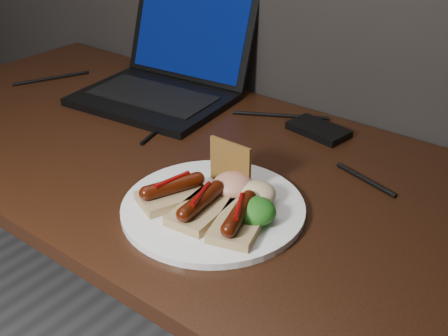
% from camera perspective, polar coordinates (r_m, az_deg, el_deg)
% --- Properties ---
extents(desk, '(1.40, 0.70, 0.75)m').
position_cam_1_polar(desk, '(1.21, -6.10, -1.46)').
color(desk, black).
rests_on(desk, ground).
extents(laptop, '(0.39, 0.38, 0.25)m').
position_cam_1_polar(laptop, '(1.40, -5.82, 9.45)').
color(laptop, black).
rests_on(laptop, desk).
extents(hard_drive, '(0.14, 0.09, 0.02)m').
position_cam_1_polar(hard_drive, '(1.23, 9.58, 3.85)').
color(hard_drive, black).
rests_on(hard_drive, desk).
extents(desk_cables, '(1.00, 0.35, 0.01)m').
position_cam_1_polar(desk_cables, '(1.28, -3.09, 5.29)').
color(desk_cables, black).
rests_on(desk_cables, desk).
extents(plate, '(0.35, 0.35, 0.01)m').
position_cam_1_polar(plate, '(0.95, -1.11, -4.06)').
color(plate, white).
rests_on(plate, desk).
extents(bread_sausage_left, '(0.11, 0.13, 0.04)m').
position_cam_1_polar(bread_sausage_left, '(0.95, -5.22, -2.41)').
color(bread_sausage_left, tan).
rests_on(bread_sausage_left, plate).
extents(bread_sausage_center, '(0.08, 0.12, 0.04)m').
position_cam_1_polar(bread_sausage_center, '(0.91, -2.35, -3.92)').
color(bread_sausage_center, tan).
rests_on(bread_sausage_center, plate).
extents(bread_sausage_right, '(0.10, 0.13, 0.04)m').
position_cam_1_polar(bread_sausage_right, '(0.88, 1.53, -5.20)').
color(bread_sausage_right, tan).
rests_on(bread_sausage_right, plate).
extents(crispbread, '(0.08, 0.01, 0.08)m').
position_cam_1_polar(crispbread, '(0.98, 0.64, 0.41)').
color(crispbread, olive).
rests_on(crispbread, plate).
extents(salad_greens, '(0.07, 0.07, 0.04)m').
position_cam_1_polar(salad_greens, '(0.90, 3.12, -4.41)').
color(salad_greens, '#0F4E0F').
rests_on(salad_greens, plate).
extents(salsa_mound, '(0.07, 0.07, 0.04)m').
position_cam_1_polar(salsa_mound, '(0.96, 0.95, -1.75)').
color(salsa_mound, '#A81015').
rests_on(salsa_mound, plate).
extents(coleslaw_mound, '(0.06, 0.06, 0.04)m').
position_cam_1_polar(coleslaw_mound, '(0.95, 3.37, -2.56)').
color(coleslaw_mound, beige).
rests_on(coleslaw_mound, plate).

